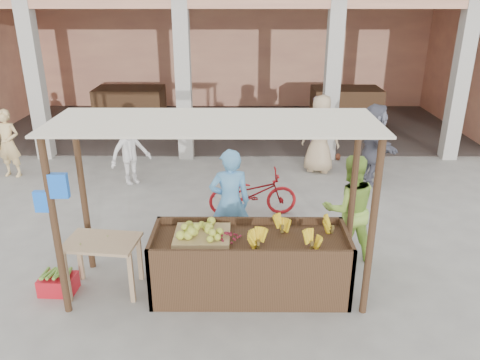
{
  "coord_description": "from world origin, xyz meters",
  "views": [
    {
      "loc": [
        0.4,
        -5.43,
        3.82
      ],
      "look_at": [
        0.36,
        1.2,
        1.17
      ],
      "focal_mm": 35.0,
      "sensor_mm": 36.0,
      "label": 1
    }
  ],
  "objects_px": {
    "fruit_stall": "(250,266)",
    "red_crate": "(58,284)",
    "side_table": "(102,250)",
    "vendor_blue": "(230,199)",
    "vendor_green": "(349,206)",
    "motorcycle": "(253,192)"
  },
  "relations": [
    {
      "from": "fruit_stall",
      "to": "red_crate",
      "type": "distance_m",
      "value": 2.63
    },
    {
      "from": "red_crate",
      "to": "side_table",
      "type": "bearing_deg",
      "value": 8.26
    },
    {
      "from": "vendor_blue",
      "to": "vendor_green",
      "type": "xyz_separation_m",
      "value": [
        1.78,
        -0.14,
        -0.03
      ]
    },
    {
      "from": "vendor_green",
      "to": "red_crate",
      "type": "bearing_deg",
      "value": 5.09
    },
    {
      "from": "fruit_stall",
      "to": "motorcycle",
      "type": "height_order",
      "value": "motorcycle"
    },
    {
      "from": "side_table",
      "to": "vendor_green",
      "type": "relative_size",
      "value": 0.57
    },
    {
      "from": "side_table",
      "to": "vendor_green",
      "type": "height_order",
      "value": "vendor_green"
    },
    {
      "from": "red_crate",
      "to": "vendor_blue",
      "type": "relative_size",
      "value": 0.26
    },
    {
      "from": "fruit_stall",
      "to": "vendor_blue",
      "type": "distance_m",
      "value": 1.19
    },
    {
      "from": "fruit_stall",
      "to": "vendor_green",
      "type": "height_order",
      "value": "vendor_green"
    },
    {
      "from": "fruit_stall",
      "to": "motorcycle",
      "type": "xyz_separation_m",
      "value": [
        0.08,
        2.41,
        0.04
      ]
    },
    {
      "from": "motorcycle",
      "to": "vendor_blue",
      "type": "bearing_deg",
      "value": 160.45
    },
    {
      "from": "vendor_blue",
      "to": "fruit_stall",
      "type": "bearing_deg",
      "value": 97.04
    },
    {
      "from": "side_table",
      "to": "motorcycle",
      "type": "distance_m",
      "value": 3.16
    },
    {
      "from": "red_crate",
      "to": "vendor_blue",
      "type": "distance_m",
      "value": 2.68
    },
    {
      "from": "fruit_stall",
      "to": "red_crate",
      "type": "height_order",
      "value": "fruit_stall"
    },
    {
      "from": "side_table",
      "to": "motorcycle",
      "type": "relative_size",
      "value": 0.6
    },
    {
      "from": "motorcycle",
      "to": "side_table",
      "type": "bearing_deg",
      "value": 135.03
    },
    {
      "from": "vendor_green",
      "to": "vendor_blue",
      "type": "bearing_deg",
      "value": -12.23
    },
    {
      "from": "vendor_green",
      "to": "motorcycle",
      "type": "distance_m",
      "value": 2.11
    },
    {
      "from": "vendor_blue",
      "to": "vendor_green",
      "type": "relative_size",
      "value": 1.04
    },
    {
      "from": "fruit_stall",
      "to": "side_table",
      "type": "bearing_deg",
      "value": 179.54
    }
  ]
}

